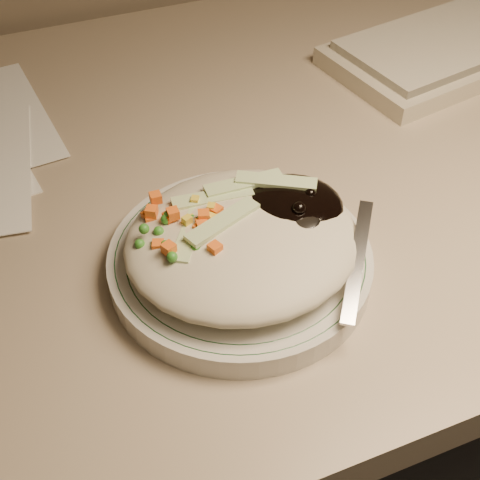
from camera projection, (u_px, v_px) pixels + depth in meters
name	position (u px, v px, depth m)	size (l,w,h in m)	color
desk	(274.00, 270.00, 0.84)	(1.40, 0.70, 0.74)	gray
plate	(240.00, 262.00, 0.56)	(0.22, 0.22, 0.02)	silver
plate_rim	(240.00, 254.00, 0.55)	(0.21, 0.21, 0.00)	#144723
meal	(245.00, 234.00, 0.54)	(0.21, 0.19, 0.05)	#B2AA90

